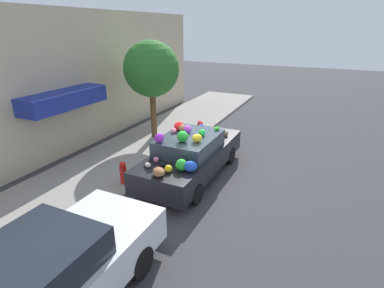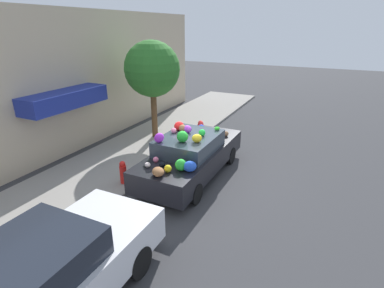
% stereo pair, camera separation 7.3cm
% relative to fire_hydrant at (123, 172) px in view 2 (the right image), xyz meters
% --- Properties ---
extents(ground_plane, '(60.00, 60.00, 0.00)m').
position_rel_fire_hydrant_xyz_m(ground_plane, '(1.49, -1.50, -0.45)').
color(ground_plane, '#38383A').
extents(sidewalk_curb, '(24.00, 3.20, 0.10)m').
position_rel_fire_hydrant_xyz_m(sidewalk_curb, '(1.49, 1.20, -0.40)').
color(sidewalk_curb, gray).
rests_on(sidewalk_curb, ground).
extents(building_facade, '(18.00, 1.20, 5.06)m').
position_rel_fire_hydrant_xyz_m(building_facade, '(1.45, 3.42, 2.06)').
color(building_facade, '#C6B293').
rests_on(building_facade, ground).
extents(street_tree, '(2.18, 2.18, 3.88)m').
position_rel_fire_hydrant_xyz_m(street_tree, '(3.85, 1.35, 2.43)').
color(street_tree, brown).
rests_on(street_tree, sidewalk_curb).
extents(fire_hydrant, '(0.20, 0.20, 0.70)m').
position_rel_fire_hydrant_xyz_m(fire_hydrant, '(0.00, 0.00, 0.00)').
color(fire_hydrant, red).
rests_on(fire_hydrant, sidewalk_curb).
extents(art_car, '(4.55, 1.78, 1.73)m').
position_rel_fire_hydrant_xyz_m(art_car, '(1.44, -1.53, 0.29)').
color(art_car, black).
rests_on(art_car, ground).
extents(parked_car_plain, '(4.60, 1.85, 1.51)m').
position_rel_fire_hydrant_xyz_m(parked_car_plain, '(-4.12, -1.61, 0.33)').
color(parked_car_plain, silver).
rests_on(parked_car_plain, ground).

